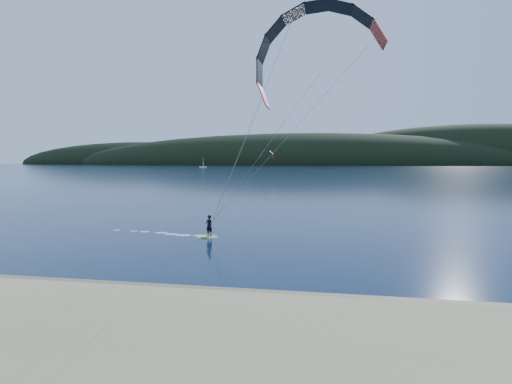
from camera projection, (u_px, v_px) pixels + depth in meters
ground at (140, 328)px, 17.29m from camera, size 1800.00×1800.00×0.00m
wet_sand at (179, 293)px, 21.70m from camera, size 220.00×2.50×0.10m
headland at (327, 165)px, 748.33m from camera, size 1200.00×310.00×140.00m
kitesurfer_near at (317, 76)px, 29.12m from camera, size 25.89×9.49×18.31m
kitesurfer_far at (267, 157)px, 223.10m from camera, size 11.87×6.48×11.77m
sailboat at (203, 167)px, 430.08m from camera, size 7.78×4.83×10.82m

